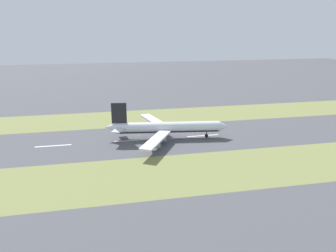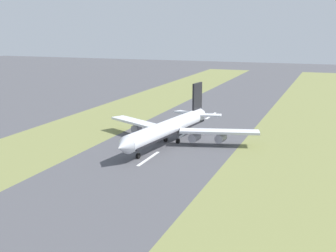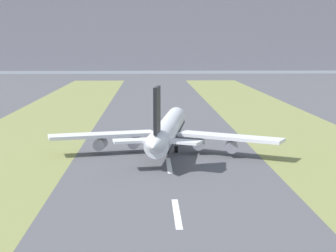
{
  "view_description": "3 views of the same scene",
  "coord_description": "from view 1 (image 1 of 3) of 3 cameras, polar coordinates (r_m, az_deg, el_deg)",
  "views": [
    {
      "loc": [
        166.09,
        -34.06,
        58.47
      ],
      "look_at": [
        0.43,
        0.62,
        7.0
      ],
      "focal_mm": 35.0,
      "sensor_mm": 36.0,
      "label": 1
    },
    {
      "loc": [
        -57.52,
        158.94,
        43.5
      ],
      "look_at": [
        0.43,
        0.62,
        7.0
      ],
      "focal_mm": 50.0,
      "sensor_mm": 36.0,
      "label": 2
    },
    {
      "loc": [
        -4.88,
        -156.93,
        30.44
      ],
      "look_at": [
        0.43,
        0.62,
        7.0
      ],
      "focal_mm": 60.0,
      "sensor_mm": 36.0,
      "label": 3
    }
  ],
  "objects": [
    {
      "name": "ground_plane",
      "position": [
        179.35,
        -0.22,
        -2.11
      ],
      "size": [
        800.0,
        800.0,
        0.0
      ],
      "primitive_type": "plane",
      "color": "#4C4C51"
    },
    {
      "name": "grass_median_west",
      "position": [
        221.67,
        -2.56,
        1.6
      ],
      "size": [
        40.0,
        600.0,
        0.01
      ],
      "primitive_type": "cube",
      "color": "olive",
      "rests_on": "ground"
    },
    {
      "name": "grass_median_east",
      "position": [
        138.71,
        3.56,
        -8.05
      ],
      "size": [
        40.0,
        600.0,
        0.01
      ],
      "primitive_type": "cube",
      "color": "olive",
      "rests_on": "ground"
    },
    {
      "name": "centreline_dash_near",
      "position": [
        177.89,
        -19.34,
        -3.27
      ],
      "size": [
        1.2,
        18.0,
        0.01
      ],
      "primitive_type": "cube",
      "color": "silver",
      "rests_on": "ground"
    },
    {
      "name": "centreline_dash_mid",
      "position": [
        176.69,
        -6.4,
        -2.52
      ],
      "size": [
        1.2,
        18.0,
        0.01
      ],
      "primitive_type": "cube",
      "color": "silver",
      "rests_on": "ground"
    },
    {
      "name": "centreline_dash_far",
      "position": [
        184.37,
        6.07,
        -1.67
      ],
      "size": [
        1.2,
        18.0,
        0.01
      ],
      "primitive_type": "cube",
      "color": "silver",
      "rests_on": "ground"
    },
    {
      "name": "airplane_main_jet",
      "position": [
        177.07,
        -0.61,
        -0.32
      ],
      "size": [
        63.56,
        67.13,
        20.2
      ],
      "color": "silver",
      "rests_on": "ground"
    }
  ]
}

